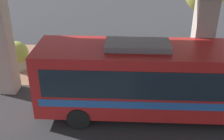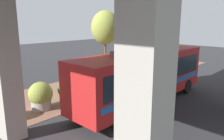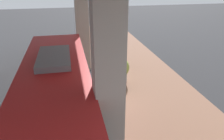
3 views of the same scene
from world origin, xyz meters
TOP-DOWN VIEW (x-y plane):
  - ground_plane at (0.00, 0.00)m, footprint 80.00×80.00m
  - sidewalk_strip at (-3.00, 0.00)m, footprint 6.00×40.00m
  - bus at (2.23, 2.81)m, footprint 2.78×10.78m
  - fire_hydrant at (-0.74, -6.16)m, footprint 0.47×0.23m
  - planter_front at (-1.56, -2.28)m, footprint 1.43×1.43m
  - planter_middle at (-1.98, -5.25)m, footprint 1.40×1.40m
  - planter_back at (-1.04, -0.75)m, footprint 1.18×1.18m

SIDE VIEW (x-z plane):
  - ground_plane at x=0.00m, z-range 0.00..0.00m
  - sidewalk_strip at x=-3.00m, z-range 0.00..0.02m
  - fire_hydrant at x=-0.74m, z-range 0.01..1.04m
  - planter_back at x=-1.04m, z-range 0.01..1.62m
  - planter_front at x=-1.56m, z-range -0.02..1.67m
  - planter_middle at x=-1.98m, z-range 0.02..1.81m
  - bus at x=2.23m, z-range 0.15..3.67m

